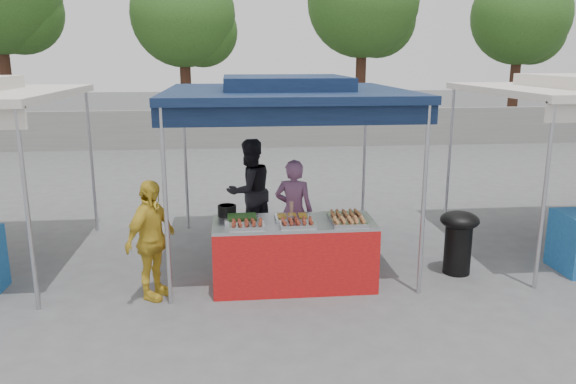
{
  "coord_description": "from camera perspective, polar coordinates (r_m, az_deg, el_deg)",
  "views": [
    {
      "loc": [
        -0.75,
        -6.71,
        2.84
      ],
      "look_at": [
        0.0,
        0.6,
        1.05
      ],
      "focal_mm": 35.0,
      "sensor_mm": 36.0,
      "label": 1
    }
  ],
  "objects": [
    {
      "name": "cooking_pot",
      "position": [
        7.19,
        -6.21,
        -1.88
      ],
      "size": [
        0.24,
        0.24,
        0.14
      ],
      "primitive_type": "cylinder",
      "color": "black",
      "rests_on": "vendor_table"
    },
    {
      "name": "ground_plane",
      "position": [
        7.32,
        0.49,
        -9.13
      ],
      "size": [
        80.0,
        80.0,
        0.0
      ],
      "primitive_type": "plane",
      "color": "#525355"
    },
    {
      "name": "vendor_woman",
      "position": [
        7.77,
        0.6,
        -2.01
      ],
      "size": [
        0.62,
        0.5,
        1.47
      ],
      "primitive_type": "imported",
      "rotation": [
        0.0,
        0.0,
        2.82
      ],
      "color": "#7E5076",
      "rests_on": "ground_plane"
    },
    {
      "name": "crate_left",
      "position": [
        7.88,
        -1.97,
        -6.38
      ],
      "size": [
        0.46,
        0.32,
        0.27
      ],
      "primitive_type": "cube",
      "color": "#123795",
      "rests_on": "ground_plane"
    },
    {
      "name": "food_tray_fr",
      "position": [
        6.81,
        6.26,
        -3.08
      ],
      "size": [
        0.42,
        0.3,
        0.07
      ],
      "color": "#B7B8BC",
      "rests_on": "vendor_table"
    },
    {
      "name": "vendor_table",
      "position": [
        7.08,
        0.59,
        -6.26
      ],
      "size": [
        2.0,
        0.8,
        0.85
      ],
      "color": "#B21313",
      "rests_on": "ground_plane"
    },
    {
      "name": "wok_burner",
      "position": [
        7.78,
        16.94,
        -4.37
      ],
      "size": [
        0.51,
        0.51,
        0.86
      ],
      "rotation": [
        0.0,
        0.0,
        -0.15
      ],
      "color": "black",
      "rests_on": "ground_plane"
    },
    {
      "name": "food_tray_bl",
      "position": [
        6.95,
        -4.71,
        -2.7
      ],
      "size": [
        0.42,
        0.3,
        0.07
      ],
      "color": "#B7B8BC",
      "rests_on": "vendor_table"
    },
    {
      "name": "crate_stacked",
      "position": [
        7.77,
        2.26,
        -4.27
      ],
      "size": [
        0.47,
        0.33,
        0.28
      ],
      "primitive_type": "cube",
      "color": "#123795",
      "rests_on": "crate_right"
    },
    {
      "name": "main_canopy",
      "position": [
        7.73,
        -0.29,
        10.21
      ],
      "size": [
        3.2,
        3.2,
        2.57
      ],
      "color": "#ACACB3",
      "rests_on": "ground_plane"
    },
    {
      "name": "back_wall",
      "position": [
        17.87,
        -3.45,
        6.46
      ],
      "size": [
        40.0,
        0.25,
        1.2
      ],
      "primitive_type": "cube",
      "color": "slate",
      "rests_on": "ground_plane"
    },
    {
      "name": "food_tray_fm",
      "position": [
        6.72,
        0.96,
        -3.22
      ],
      "size": [
        0.42,
        0.3,
        0.07
      ],
      "color": "#B7B8BC",
      "rests_on": "vendor_table"
    },
    {
      "name": "tree_2",
      "position": [
        20.49,
        7.99,
        18.19
      ],
      "size": [
        3.82,
        3.82,
        6.57
      ],
      "color": "#3B2116",
      "rests_on": "ground_plane"
    },
    {
      "name": "helper_man",
      "position": [
        8.68,
        -3.91,
        0.11
      ],
      "size": [
        0.99,
        0.93,
        1.62
      ],
      "primitive_type": "imported",
      "rotation": [
        0.0,
        0.0,
        3.7
      ],
      "color": "black",
      "rests_on": "ground_plane"
    },
    {
      "name": "skewer_cup",
      "position": [
        6.81,
        0.34,
        -2.87
      ],
      "size": [
        0.08,
        0.08,
        0.1
      ],
      "primitive_type": "cylinder",
      "color": "#ACACB3",
      "rests_on": "vendor_table"
    },
    {
      "name": "tree_3",
      "position": [
        22.71,
        22.8,
        15.82
      ],
      "size": [
        3.54,
        3.48,
        5.98
      ],
      "color": "#3B2116",
      "rests_on": "ground_plane"
    },
    {
      "name": "food_tray_fl",
      "position": [
        6.68,
        -4.2,
        -3.38
      ],
      "size": [
        0.42,
        0.3,
        0.07
      ],
      "color": "#B7B8BC",
      "rests_on": "vendor_table"
    },
    {
      "name": "crate_right",
      "position": [
        7.86,
        2.24,
        -6.3
      ],
      "size": [
        0.51,
        0.35,
        0.3
      ],
      "primitive_type": "cube",
      "color": "#123795",
      "rests_on": "ground_plane"
    },
    {
      "name": "customer_person",
      "position": [
        6.83,
        -13.74,
        -4.77
      ],
      "size": [
        0.73,
        0.91,
        1.45
      ],
      "primitive_type": "imported",
      "rotation": [
        0.0,
        0.0,
        1.04
      ],
      "color": "gold",
      "rests_on": "ground_plane"
    },
    {
      "name": "food_tray_bm",
      "position": [
        6.98,
        0.43,
        -2.56
      ],
      "size": [
        0.42,
        0.3,
        0.07
      ],
      "color": "#B7B8BC",
      "rests_on": "vendor_table"
    },
    {
      "name": "food_tray_br",
      "position": [
        7.09,
        5.78,
        -2.38
      ],
      "size": [
        0.42,
        0.3,
        0.07
      ],
      "color": "#B7B8BC",
      "rests_on": "vendor_table"
    },
    {
      "name": "tree_1",
      "position": [
        19.52,
        -10.15,
        16.89
      ],
      "size": [
        3.47,
        3.41,
        5.86
      ],
      "color": "#3B2116",
      "rests_on": "ground_plane"
    }
  ]
}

